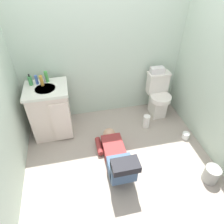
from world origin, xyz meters
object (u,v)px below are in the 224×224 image
object	(u,v)px
tissue_box	(157,70)
trash_can	(211,174)
vanity_cabinet	(51,111)
person_plumber	(117,157)
bottle_amber	(42,81)
paper_towel_roll	(146,121)
toilet	(158,95)
toilet_paper_roll	(186,136)
bottle_blue	(37,80)
soap_dispenser	(30,81)
bottle_green	(46,77)
faucet	(45,80)

from	to	relation	value
tissue_box	trash_can	xyz separation A→B (m)	(0.20, -1.53, -0.69)
vanity_cabinet	person_plumber	world-z (taller)	vanity_cabinet
bottle_amber	trash_can	size ratio (longest dim) A/B	0.68
paper_towel_roll	person_plumber	bearing A→B (deg)	-135.22
vanity_cabinet	toilet	bearing A→B (deg)	3.01
toilet_paper_roll	bottle_blue	bearing A→B (deg)	160.47
tissue_box	toilet_paper_roll	world-z (taller)	tissue_box
soap_dispenser	bottle_amber	distance (m)	0.16
trash_can	soap_dispenser	bearing A→B (deg)	145.11
tissue_box	paper_towel_roll	xyz separation A→B (m)	(-0.26, -0.41, -0.69)
toilet	bottle_amber	world-z (taller)	bottle_amber
person_plumber	tissue_box	world-z (taller)	tissue_box
toilet	paper_towel_roll	distance (m)	0.51
paper_towel_roll	toilet_paper_roll	size ratio (longest dim) A/B	2.04
person_plumber	bottle_blue	size ratio (longest dim) A/B	7.98
toilet	bottle_green	distance (m)	1.82
toilet	faucet	distance (m)	1.84
vanity_cabinet	faucet	bearing A→B (deg)	91.31
paper_towel_roll	toilet	bearing A→B (deg)	46.80
toilet_paper_roll	tissue_box	bearing A→B (deg)	108.12
vanity_cabinet	trash_can	world-z (taller)	vanity_cabinet
trash_can	paper_towel_roll	world-z (taller)	trash_can
paper_towel_roll	toilet_paper_roll	world-z (taller)	paper_towel_roll
person_plumber	bottle_green	size ratio (longest dim) A/B	6.55
vanity_cabinet	toilet_paper_roll	bearing A→B (deg)	-17.07
tissue_box	toilet_paper_roll	size ratio (longest dim) A/B	2.00
soap_dispenser	bottle_amber	xyz separation A→B (m)	(0.16, -0.05, 0.01)
vanity_cabinet	trash_can	size ratio (longest dim) A/B	3.63
faucet	toilet_paper_roll	bearing A→B (deg)	-20.82
vanity_cabinet	person_plumber	xyz separation A→B (m)	(0.81, -0.88, -0.24)
faucet	bottle_green	xyz separation A→B (m)	(0.03, 0.02, 0.03)
tissue_box	bottle_amber	world-z (taller)	bottle_amber
soap_dispenser	trash_can	world-z (taller)	soap_dispenser
trash_can	toilet_paper_roll	xyz separation A→B (m)	(0.06, 0.74, -0.06)
faucet	bottle_green	world-z (taller)	bottle_green
bottle_amber	bottle_green	size ratio (longest dim) A/B	0.94
tissue_box	soap_dispenser	xyz separation A→B (m)	(-1.92, -0.06, 0.09)
paper_towel_roll	bottle_green	bearing A→B (deg)	164.83
toilet	bottle_green	size ratio (longest dim) A/B	4.61
bottle_blue	person_plumber	bearing A→B (deg)	-47.58
vanity_cabinet	soap_dispenser	bearing A→B (deg)	146.90
tissue_box	soap_dispenser	world-z (taller)	soap_dispenser
paper_towel_roll	faucet	bearing A→B (deg)	165.79
faucet	bottle_amber	world-z (taller)	bottle_amber
person_plumber	trash_can	xyz separation A→B (m)	(1.11, -0.47, -0.06)
tissue_box	person_plumber	bearing A→B (deg)	-130.65
bottle_blue	trash_can	world-z (taller)	bottle_blue
bottle_amber	trash_can	bearing A→B (deg)	-35.97
trash_can	tissue_box	bearing A→B (deg)	97.41
faucet	person_plumber	size ratio (longest dim) A/B	0.09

